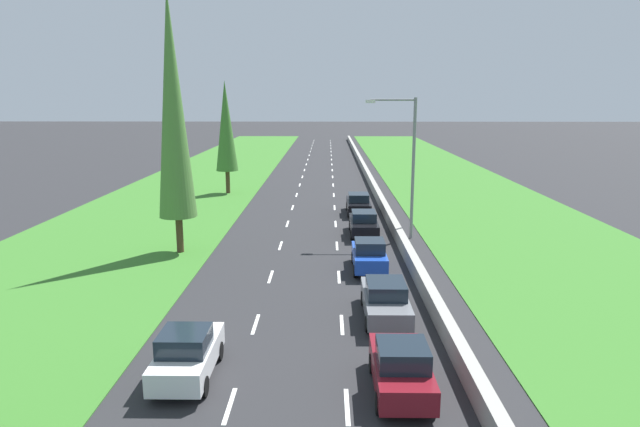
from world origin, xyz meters
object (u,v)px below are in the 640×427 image
blue_hatchback_right_lane (369,255)px  street_light_mast (408,158)px  black_sedan_right_lane_sixth (358,204)px  poplar_tree_third (226,127)px  grey_sedan_right_lane (385,300)px  poplar_tree_second (173,106)px  maroon_hatchback_right_lane (401,368)px  white_hatchback_left_lane (187,354)px  black_sedan_right_lane (364,223)px

blue_hatchback_right_lane → street_light_mast: street_light_mast is taller
blue_hatchback_right_lane → black_sedan_right_lane_sixth: size_ratio=0.87×
poplar_tree_third → street_light_mast: bearing=-49.0°
grey_sedan_right_lane → poplar_tree_second: poplar_tree_second is taller
poplar_tree_second → maroon_hatchback_right_lane: bearing=-54.9°
maroon_hatchback_right_lane → poplar_tree_second: 20.58m
poplar_tree_second → black_sedan_right_lane_sixth: bearing=45.1°
grey_sedan_right_lane → street_light_mast: size_ratio=0.50×
white_hatchback_left_lane → black_sedan_right_lane: bearing=70.0°
black_sedan_right_lane_sixth → blue_hatchback_right_lane: bearing=-90.9°
white_hatchback_left_lane → black_sedan_right_lane_sixth: (6.99, 25.94, -0.02)m
blue_hatchback_right_lane → poplar_tree_second: bearing=163.2°
grey_sedan_right_lane → black_sedan_right_lane: size_ratio=1.00×
white_hatchback_left_lane → poplar_tree_third: bearing=98.0°
blue_hatchback_right_lane → poplar_tree_third: (-11.71, 23.69, 5.49)m
black_sedan_right_lane → black_sedan_right_lane_sixth: bearing=89.7°
grey_sedan_right_lane → poplar_tree_third: (-11.90, 30.12, 5.52)m
black_sedan_right_lane_sixth → poplar_tree_second: bearing=-134.9°
black_sedan_right_lane → grey_sedan_right_lane: bearing=-90.0°
black_sedan_right_lane_sixth → white_hatchback_left_lane: bearing=-105.1°
black_sedan_right_lane_sixth → poplar_tree_third: size_ratio=0.43×
maroon_hatchback_right_lane → grey_sedan_right_lane: 5.89m
maroon_hatchback_right_lane → poplar_tree_second: poplar_tree_second is taller
grey_sedan_right_lane → poplar_tree_third: 32.86m
white_hatchback_left_lane → black_sedan_right_lane_sixth: 26.87m
blue_hatchback_right_lane → white_hatchback_left_lane: bearing=-120.5°
black_sedan_right_lane → street_light_mast: bearing=-14.7°
white_hatchback_left_lane → grey_sedan_right_lane: white_hatchback_left_lane is taller
black_sedan_right_lane_sixth → poplar_tree_third: poplar_tree_third is taller
poplar_tree_second → blue_hatchback_right_lane: bearing=-16.8°
street_light_mast → maroon_hatchback_right_lane: bearing=-98.4°
black_sedan_right_lane_sixth → poplar_tree_second: (-11.14, -11.18, 7.71)m
street_light_mast → blue_hatchback_right_lane: bearing=-112.8°
white_hatchback_left_lane → poplar_tree_second: 17.15m
blue_hatchback_right_lane → black_sedan_right_lane: 7.60m
grey_sedan_right_lane → poplar_tree_second: (-11.11, 9.72, 7.71)m
maroon_hatchback_right_lane → black_sedan_right_lane_sixth: size_ratio=0.87×
white_hatchback_left_lane → grey_sedan_right_lane: size_ratio=0.87×
street_light_mast → grey_sedan_right_lane: bearing=-101.5°
black_sedan_right_lane_sixth → poplar_tree_second: size_ratio=0.30×
white_hatchback_left_lane → grey_sedan_right_lane: 8.59m
blue_hatchback_right_lane → poplar_tree_third: 26.99m
maroon_hatchback_right_lane → black_sedan_right_lane_sixth: maroon_hatchback_right_lane is taller
white_hatchback_left_lane → poplar_tree_second: poplar_tree_second is taller
maroon_hatchback_right_lane → black_sedan_right_lane_sixth: (0.16, 26.80, -0.02)m
poplar_tree_third → white_hatchback_left_lane: bearing=-82.0°
maroon_hatchback_right_lane → poplar_tree_second: size_ratio=0.26×
black_sedan_right_lane → poplar_tree_third: (-11.91, 16.09, 5.52)m
grey_sedan_right_lane → black_sedan_right_lane: same height
maroon_hatchback_right_lane → poplar_tree_third: size_ratio=0.37×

